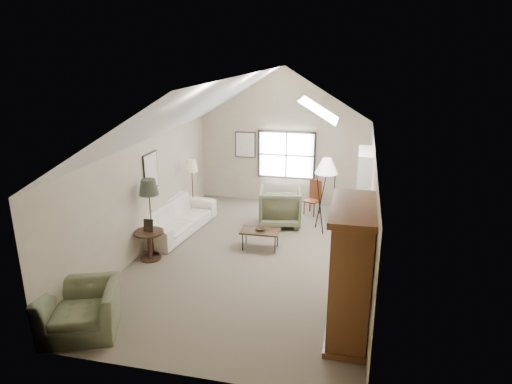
% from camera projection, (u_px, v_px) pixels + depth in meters
% --- Properties ---
extents(room_shell, '(5.01, 8.01, 4.00)m').
position_uv_depth(room_shell, '(252.00, 113.00, 9.26)').
color(room_shell, '#6B5C4C').
rests_on(room_shell, ground).
extents(window, '(1.72, 0.08, 1.42)m').
position_uv_depth(window, '(286.00, 155.00, 13.45)').
color(window, black).
rests_on(window, room_shell).
extents(skylight, '(0.80, 1.20, 0.52)m').
position_uv_depth(skylight, '(320.00, 109.00, 9.81)').
color(skylight, white).
rests_on(skylight, room_shell).
extents(wall_art, '(1.97, 3.71, 0.88)m').
position_uv_depth(wall_art, '(199.00, 158.00, 11.91)').
color(wall_art, black).
rests_on(wall_art, room_shell).
extents(armoire, '(0.60, 1.50, 2.20)m').
position_uv_depth(armoire, '(351.00, 272.00, 7.20)').
color(armoire, brown).
rests_on(armoire, ground).
extents(tv_alcove, '(0.32, 1.30, 2.10)m').
position_uv_depth(tv_alcove, '(363.00, 194.00, 10.87)').
color(tv_alcove, white).
rests_on(tv_alcove, ground).
extents(media_console, '(0.34, 1.18, 0.60)m').
position_uv_depth(media_console, '(359.00, 227.00, 11.13)').
color(media_console, '#382316').
rests_on(media_console, ground).
extents(tv_panel, '(0.05, 0.90, 0.55)m').
position_uv_depth(tv_panel, '(361.00, 203.00, 10.94)').
color(tv_panel, black).
rests_on(tv_panel, media_console).
extents(sofa, '(1.34, 2.71, 0.76)m').
position_uv_depth(sofa, '(177.00, 218.00, 11.51)').
color(sofa, silver).
rests_on(sofa, ground).
extents(armchair_near, '(1.54, 1.45, 0.80)m').
position_uv_depth(armchair_near, '(80.00, 310.00, 7.44)').
color(armchair_near, '#586144').
rests_on(armchair_near, ground).
extents(armchair_far, '(1.25, 1.28, 1.01)m').
position_uv_depth(armchair_far, '(280.00, 206.00, 11.97)').
color(armchair_far, '#626244').
rests_on(armchair_far, ground).
extents(coffee_table, '(0.91, 0.52, 0.46)m').
position_uv_depth(coffee_table, '(260.00, 240.00, 10.57)').
color(coffee_table, '#352116').
rests_on(coffee_table, ground).
extents(bowl, '(0.22, 0.22, 0.05)m').
position_uv_depth(bowl, '(260.00, 229.00, 10.49)').
color(bowl, '#332015').
rests_on(bowl, coffee_table).
extents(side_table, '(0.73, 0.73, 0.65)m').
position_uv_depth(side_table, '(150.00, 245.00, 10.04)').
color(side_table, '#382416').
rests_on(side_table, ground).
extents(side_chair, '(0.50, 0.50, 0.96)m').
position_uv_depth(side_chair, '(312.00, 198.00, 12.70)').
color(side_chair, maroon).
rests_on(side_chair, ground).
extents(tripod_lamp, '(0.66, 0.66, 1.94)m').
position_uv_depth(tripod_lamp, '(325.00, 195.00, 11.38)').
color(tripod_lamp, silver).
rests_on(tripod_lamp, ground).
extents(dark_lamp, '(0.49, 0.49, 1.81)m').
position_uv_depth(dark_lamp, '(151.00, 217.00, 10.05)').
color(dark_lamp, '#24291D').
rests_on(dark_lamp, ground).
extents(tan_lamp, '(0.36, 0.36, 1.63)m').
position_uv_depth(tan_lamp, '(193.00, 188.00, 12.50)').
color(tan_lamp, tan).
rests_on(tan_lamp, ground).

